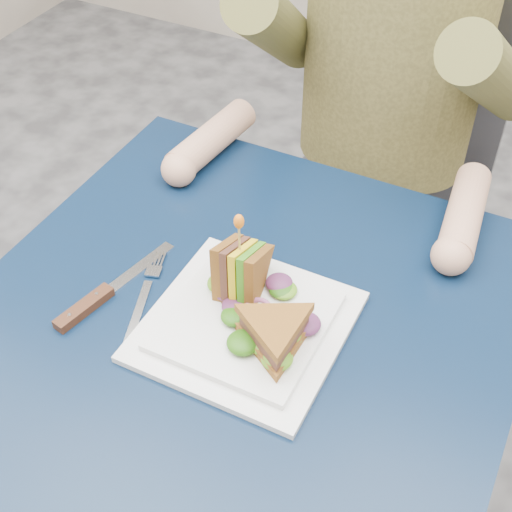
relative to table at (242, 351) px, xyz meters
The scene contains 12 objects.
table is the anchor object (origin of this frame).
chair 0.72m from the table, 90.00° to the left, with size 0.42×0.40×0.93m.
diner 0.65m from the table, 90.00° to the left, with size 0.54×0.59×0.74m.
plate 0.09m from the table, 46.48° to the right, with size 0.26×0.26×0.02m.
sandwich_flat 0.15m from the table, 31.05° to the right, with size 0.16×0.16×0.05m.
sandwich_upright 0.14m from the table, 118.21° to the left, with size 0.09×0.14×0.14m.
fork 0.16m from the table, 166.42° to the right, with size 0.07×0.17×0.01m.
knife 0.22m from the table, 159.47° to the right, with size 0.06×0.22×0.02m.
toothpick 0.20m from the table, 118.21° to the left, with size 0.00×0.00×0.06m, color tan.
toothpick_frill 0.23m from the table, 118.21° to the left, with size 0.01×0.01×0.02m, color orange.
lettuce_spill 0.11m from the table, 21.27° to the right, with size 0.15×0.13×0.02m, color #337A14, non-canonical shape.
onion_ring 0.12m from the table, 22.92° to the right, with size 0.04×0.04×0.01m, color #9E4C7A.
Camera 1 is at (0.32, -0.58, 1.47)m, focal length 50.00 mm.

